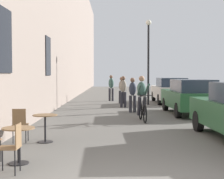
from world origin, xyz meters
name	(u,v)px	position (x,y,z in m)	size (l,w,h in m)	color
building_facade_left	(56,6)	(-3.45, 14.00, 5.47)	(0.54, 68.00, 10.93)	gray
cafe_table_near	(18,138)	(-2.23, 1.87, 0.52)	(0.64, 0.64, 0.72)	black
cafe_chair_near_toward_street	(12,145)	(-2.15, 1.21, 0.52)	(0.38, 0.38, 0.89)	black
cafe_table_mid	(45,122)	(-2.12, 4.01, 0.52)	(0.64, 0.64, 0.72)	black
cafe_chair_mid_toward_street	(20,123)	(-2.75, 3.93, 0.52)	(0.41, 0.41, 0.89)	black
cyclist_on_bicycle	(142,99)	(0.77, 8.18, 0.81)	(0.52, 1.76, 1.74)	black
pedestrian_near	(132,93)	(0.57, 10.99, 0.91)	(0.38, 0.30, 1.61)	#26262D
pedestrian_mid	(123,90)	(0.22, 13.33, 0.94)	(0.35, 0.25, 1.67)	#26262D
pedestrian_far	(121,89)	(0.20, 15.81, 0.90)	(0.36, 0.28, 1.60)	#26262D
pedestrian_furthest	(111,86)	(-0.44, 17.78, 0.96)	(0.35, 0.25, 1.71)	#26262D
street_lamp	(148,51)	(1.73, 14.96, 3.11)	(0.32, 0.32, 4.90)	black
parked_car_second	(190,96)	(3.07, 10.20, 0.80)	(1.92, 4.38, 1.54)	#23512D
parked_car_third	(170,90)	(3.18, 16.10, 0.80)	(1.85, 4.36, 1.55)	beige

